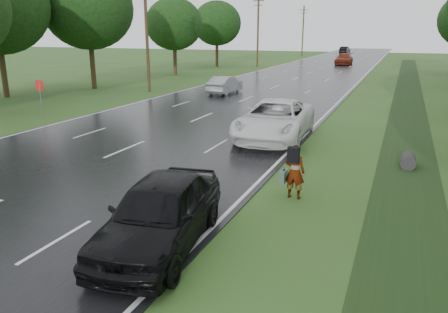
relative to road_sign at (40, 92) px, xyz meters
name	(u,v)px	position (x,y,z in m)	size (l,w,h in m)	color
road	(305,75)	(8.50, 33.00, -1.62)	(14.00, 180.00, 0.04)	black
edge_stripe_east	(363,77)	(15.25, 33.00, -1.60)	(0.12, 180.00, 0.01)	silver
edge_stripe_west	(251,73)	(1.75, 33.00, -1.60)	(0.12, 180.00, 0.01)	silver
center_line	(305,75)	(8.50, 33.00, -1.60)	(0.12, 180.00, 0.01)	silver
drainage_ditch	(408,123)	(20.00, 6.71, -1.61)	(2.20, 120.00, 0.56)	#173313
road_sign	(40,92)	(0.00, 0.00, 0.00)	(0.50, 0.06, 2.30)	slate
utility_pole_mid	(147,29)	(-0.70, 13.00, 3.55)	(1.60, 0.26, 10.00)	#3C2B18
utility_pole_far	(258,30)	(-0.70, 43.00, 3.55)	(1.60, 0.26, 10.00)	#3C2B18
utility_pole_distant	(303,31)	(-0.70, 73.00, 3.55)	(1.60, 0.26, 10.00)	#3C2B18
tree_west_c	(88,9)	(-6.50, 13.00, 5.27)	(7.80, 7.80, 10.43)	#3C2B18
tree_west_d	(174,24)	(-5.70, 27.00, 4.18)	(6.60, 6.60, 8.80)	#3C2B18
tree_west_f	(217,23)	(-6.30, 41.00, 4.49)	(7.00, 7.00, 9.29)	#3C2B18
pedestrian	(294,171)	(16.68, -6.83, -0.76)	(0.76, 0.70, 1.71)	#A5998C
white_pickup	(275,120)	(14.00, 0.49, -0.69)	(3.02, 6.54, 1.82)	white
dark_sedan	(160,212)	(14.50, -11.21, -0.75)	(2.01, 4.99, 1.70)	black
silver_sedan	(225,85)	(5.84, 14.22, -0.88)	(1.52, 4.37, 1.44)	gray
far_car_red	(344,59)	(10.57, 51.99, -0.76)	(2.35, 5.79, 1.68)	maroon
far_car_dark	(345,50)	(6.11, 87.91, -0.79)	(1.71, 4.90, 1.62)	black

